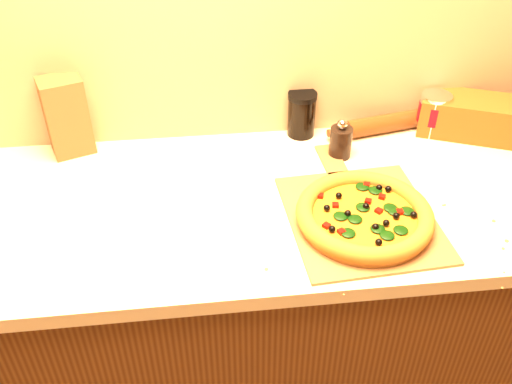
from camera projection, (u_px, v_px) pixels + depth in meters
name	position (u px, v px, depth m)	size (l,w,h in m)	color
cabinet	(232.00, 320.00, 1.76)	(2.80, 0.65, 0.86)	#4A250F
countertop	(228.00, 207.00, 1.48)	(2.84, 0.68, 0.04)	beige
pizza_peel	(359.00, 214.00, 1.42)	(0.38, 0.54, 0.01)	brown
pizza	(364.00, 215.00, 1.38)	(0.33, 0.33, 0.05)	#A66B29
pepper_grinder	(341.00, 141.00, 1.61)	(0.06, 0.06, 0.12)	black
rolling_pin	(390.00, 123.00, 1.73)	(0.40, 0.11, 0.06)	#532A0E
coffee_canister	(433.00, 113.00, 1.70)	(0.09, 0.09, 0.13)	silver
bread_bag	(493.00, 119.00, 1.69)	(0.42, 0.14, 0.12)	brown
paper_bag	(67.00, 116.00, 1.59)	(0.11, 0.09, 0.23)	brown
dark_jar	(302.00, 114.00, 1.69)	(0.09, 0.09, 0.14)	black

